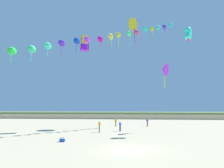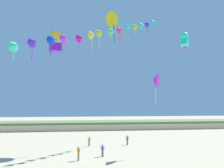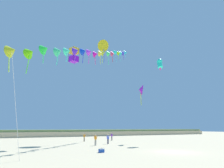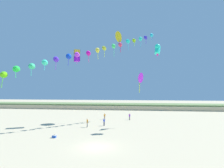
% 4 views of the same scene
% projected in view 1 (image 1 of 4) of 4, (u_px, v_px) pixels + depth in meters
% --- Properties ---
extents(ground_plane, '(240.00, 240.00, 0.00)m').
position_uv_depth(ground_plane, '(128.00, 150.00, 18.30)').
color(ground_plane, beige).
extents(dune_ridge, '(120.00, 12.44, 2.08)m').
position_uv_depth(dune_ridge, '(130.00, 115.00, 67.80)').
color(dune_ridge, '#BFAE8B').
rests_on(dune_ridge, ground).
extents(person_near_left, '(0.53, 0.34, 1.61)m').
position_uv_depth(person_near_left, '(147.00, 122.00, 39.62)').
color(person_near_left, '#474C56').
rests_on(person_near_left, ground).
extents(person_near_right, '(0.47, 0.48, 1.70)m').
position_uv_depth(person_near_right, '(99.00, 126.00, 30.51)').
color(person_near_right, gray).
rests_on(person_near_right, ground).
extents(person_mid_center, '(0.55, 0.22, 1.58)m').
position_uv_depth(person_mid_center, '(116.00, 122.00, 40.05)').
color(person_mid_center, '#726656').
rests_on(person_mid_center, ground).
extents(person_far_left, '(0.54, 0.29, 1.58)m').
position_uv_depth(person_far_left, '(120.00, 125.00, 32.04)').
color(person_far_left, '#282D4C').
rests_on(person_far_left, ground).
extents(kite_banner_string, '(28.27, 25.58, 22.95)m').
position_uv_depth(kite_banner_string, '(106.00, 36.00, 33.45)').
color(kite_banner_string, '#B1C41E').
extents(large_kite_low_lead, '(1.90, 2.28, 4.14)m').
position_uv_depth(large_kite_low_lead, '(164.00, 70.00, 32.67)').
color(large_kite_low_lead, '#A81ED2').
extents(large_kite_mid_trail, '(1.66, 1.66, 2.54)m').
position_uv_depth(large_kite_mid_trail, '(84.00, 43.00, 35.03)').
color(large_kite_mid_trail, '#8114DA').
extents(large_kite_high_solo, '(1.51, 1.78, 2.43)m').
position_uv_depth(large_kite_high_solo, '(188.00, 34.00, 30.94)').
color(large_kite_high_solo, '#1FE9C6').
extents(large_kite_outer_drift, '(3.07, 3.29, 5.36)m').
position_uv_depth(large_kite_outer_drift, '(134.00, 24.00, 41.51)').
color(large_kite_outer_drift, gold).
extents(beach_cooler, '(0.58, 0.41, 0.46)m').
position_uv_depth(beach_cooler, '(62.00, 140.00, 22.39)').
color(beach_cooler, blue).
rests_on(beach_cooler, ground).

